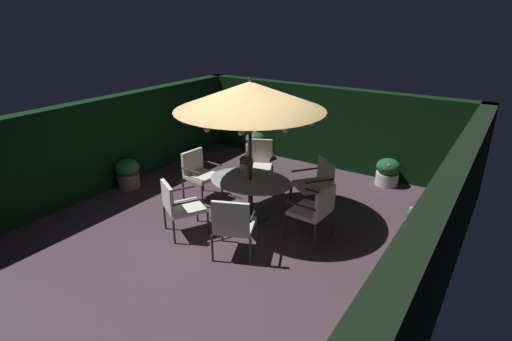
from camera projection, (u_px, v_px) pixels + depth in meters
ground_plane at (238, 224)px, 7.23m from camera, size 6.93×7.65×0.02m
hedge_backdrop_rear at (326, 127)px, 9.73m from camera, size 6.93×0.30×1.92m
hedge_backdrop_left at (111, 142)px, 8.57m from camera, size 0.30×7.65×1.92m
hedge_backdrop_right at (446, 228)px, 5.18m from camera, size 0.30×7.65×1.92m
patio_dining_table at (250, 188)px, 7.30m from camera, size 1.57×1.20×0.74m
patio_umbrella at (250, 96)px, 6.68m from camera, size 2.57×2.57×2.56m
centerpiece_planter at (246, 163)px, 7.32m from camera, size 0.24×0.24×0.41m
patio_chair_north at (198, 171)px, 8.06m from camera, size 0.62×0.64×0.98m
patio_chair_northeast at (179, 204)px, 6.73m from camera, size 0.80×0.82×0.96m
patio_chair_east at (233, 223)px, 6.06m from camera, size 0.81×0.81×1.02m
patio_chair_southeast at (315, 208)px, 6.55m from camera, size 0.64×0.68×0.96m
patio_chair_south at (317, 181)px, 7.72m from camera, size 0.88×0.88×0.93m
patio_chair_southwest at (259, 162)px, 8.53m from camera, size 0.79×0.82×1.03m
potted_plant_front_corner at (255, 145)px, 10.39m from camera, size 0.50×0.50×0.68m
potted_plant_back_left at (388, 172)px, 8.77m from camera, size 0.51×0.51×0.59m
potted_plant_right_far at (128, 173)px, 8.62m from camera, size 0.51×0.51×0.64m
potted_plant_left_near at (416, 224)px, 6.62m from camera, size 0.37×0.37×0.59m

